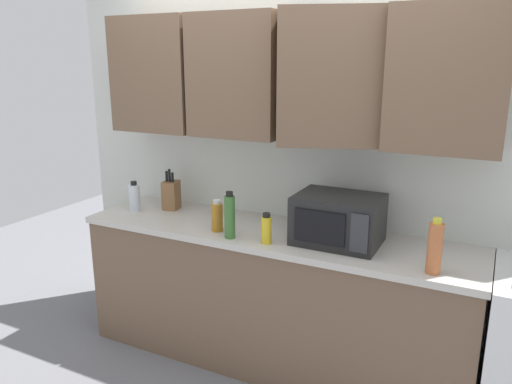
{
  "coord_description": "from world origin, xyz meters",
  "views": [
    {
      "loc": [
        1.21,
        -2.93,
        1.92
      ],
      "look_at": [
        -0.14,
        -0.25,
        1.12
      ],
      "focal_mm": 34.81,
      "sensor_mm": 36.0,
      "label": 1
    }
  ],
  "objects_px": {
    "knife_block": "(171,195)",
    "bottle_yellow_mustard": "(266,229)",
    "bottle_amber_vinegar": "(217,216)",
    "microwave": "(338,219)",
    "bottle_green_oil": "(230,216)",
    "bottle_spice_jar": "(435,248)",
    "bottle_clear_tall": "(135,197)"
  },
  "relations": [
    {
      "from": "bottle_green_oil",
      "to": "bottle_yellow_mustard",
      "type": "xyz_separation_m",
      "value": [
        0.23,
        0.02,
        -0.05
      ]
    },
    {
      "from": "knife_block",
      "to": "bottle_spice_jar",
      "type": "bearing_deg",
      "value": -9.98
    },
    {
      "from": "knife_block",
      "to": "bottle_clear_tall",
      "type": "bearing_deg",
      "value": -140.92
    },
    {
      "from": "microwave",
      "to": "knife_block",
      "type": "height_order",
      "value": "knife_block"
    },
    {
      "from": "bottle_clear_tall",
      "to": "bottle_amber_vinegar",
      "type": "relative_size",
      "value": 1.08
    },
    {
      "from": "knife_block",
      "to": "bottle_yellow_mustard",
      "type": "relative_size",
      "value": 1.6
    },
    {
      "from": "bottle_spice_jar",
      "to": "bottle_clear_tall",
      "type": "height_order",
      "value": "bottle_spice_jar"
    },
    {
      "from": "knife_block",
      "to": "bottle_amber_vinegar",
      "type": "xyz_separation_m",
      "value": [
        0.53,
        -0.26,
        -0.01
      ]
    },
    {
      "from": "microwave",
      "to": "bottle_green_oil",
      "type": "bearing_deg",
      "value": -160.43
    },
    {
      "from": "knife_block",
      "to": "bottle_spice_jar",
      "type": "height_order",
      "value": "knife_block"
    },
    {
      "from": "knife_block",
      "to": "bottle_yellow_mustard",
      "type": "distance_m",
      "value": 0.95
    },
    {
      "from": "bottle_spice_jar",
      "to": "knife_block",
      "type": "bearing_deg",
      "value": 170.02
    },
    {
      "from": "bottle_amber_vinegar",
      "to": "bottle_yellow_mustard",
      "type": "distance_m",
      "value": 0.37
    },
    {
      "from": "bottle_green_oil",
      "to": "bottle_yellow_mustard",
      "type": "distance_m",
      "value": 0.24
    },
    {
      "from": "microwave",
      "to": "bottle_yellow_mustard",
      "type": "bearing_deg",
      "value": -151.61
    },
    {
      "from": "microwave",
      "to": "knife_block",
      "type": "bearing_deg",
      "value": 174.53
    },
    {
      "from": "microwave",
      "to": "bottle_green_oil",
      "type": "distance_m",
      "value": 0.63
    },
    {
      "from": "bottle_spice_jar",
      "to": "bottle_green_oil",
      "type": "relative_size",
      "value": 1.01
    },
    {
      "from": "bottle_amber_vinegar",
      "to": "bottle_yellow_mustard",
      "type": "height_order",
      "value": "bottle_amber_vinegar"
    },
    {
      "from": "bottle_amber_vinegar",
      "to": "microwave",
      "type": "bearing_deg",
      "value": 10.72
    },
    {
      "from": "bottle_spice_jar",
      "to": "bottle_green_oil",
      "type": "height_order",
      "value": "bottle_spice_jar"
    },
    {
      "from": "microwave",
      "to": "bottle_clear_tall",
      "type": "height_order",
      "value": "microwave"
    },
    {
      "from": "bottle_clear_tall",
      "to": "bottle_spice_jar",
      "type": "bearing_deg",
      "value": -4.56
    },
    {
      "from": "bottle_clear_tall",
      "to": "bottle_amber_vinegar",
      "type": "xyz_separation_m",
      "value": [
        0.73,
        -0.1,
        -0.01
      ]
    },
    {
      "from": "knife_block",
      "to": "bottle_yellow_mustard",
      "type": "xyz_separation_m",
      "value": [
        0.89,
        -0.32,
        -0.02
      ]
    },
    {
      "from": "knife_block",
      "to": "bottle_amber_vinegar",
      "type": "relative_size",
      "value": 1.46
    },
    {
      "from": "bottle_clear_tall",
      "to": "bottle_amber_vinegar",
      "type": "bearing_deg",
      "value": -7.76
    },
    {
      "from": "bottle_spice_jar",
      "to": "bottle_amber_vinegar",
      "type": "bearing_deg",
      "value": 177.27
    },
    {
      "from": "bottle_amber_vinegar",
      "to": "bottle_yellow_mustard",
      "type": "bearing_deg",
      "value": -9.1
    },
    {
      "from": "bottle_green_oil",
      "to": "knife_block",
      "type": "bearing_deg",
      "value": 153.45
    },
    {
      "from": "microwave",
      "to": "bottle_amber_vinegar",
      "type": "relative_size",
      "value": 2.43
    },
    {
      "from": "bottle_clear_tall",
      "to": "bottle_yellow_mustard",
      "type": "relative_size",
      "value": 1.18
    }
  ]
}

